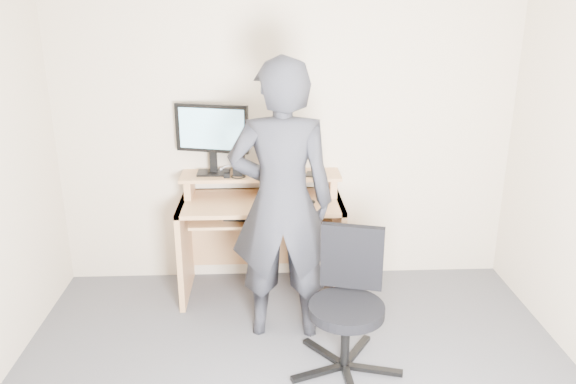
{
  "coord_description": "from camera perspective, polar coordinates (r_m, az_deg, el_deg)",
  "views": [
    {
      "loc": [
        -0.17,
        -2.45,
        2.15
      ],
      "look_at": [
        -0.02,
        1.05,
        0.95
      ],
      "focal_mm": 35.0,
      "sensor_mm": 36.0,
      "label": 1
    }
  ],
  "objects": [
    {
      "name": "back_wall",
      "position": [
        4.3,
        -0.16,
        6.82
      ],
      "size": [
        3.5,
        0.02,
        2.5
      ],
      "primitive_type": "cube",
      "color": "beige",
      "rests_on": "ground"
    },
    {
      "name": "desk",
      "position": [
        4.29,
        -2.71,
        -3.06
      ],
      "size": [
        1.2,
        0.6,
        0.91
      ],
      "color": "tan",
      "rests_on": "ground"
    },
    {
      "name": "monitor",
      "position": [
        4.18,
        -7.73,
        5.97
      ],
      "size": [
        0.55,
        0.19,
        0.53
      ],
      "rotation": [
        0.0,
        0.0,
        -0.27
      ],
      "color": "black",
      "rests_on": "desk"
    },
    {
      "name": "external_drive",
      "position": [
        4.21,
        -5.01,
        3.12
      ],
      "size": [
        0.09,
        0.14,
        0.2
      ],
      "primitive_type": "cube",
      "rotation": [
        0.0,
        0.0,
        -0.16
      ],
      "color": "black",
      "rests_on": "desk"
    },
    {
      "name": "travel_mug",
      "position": [
        4.22,
        -2.29,
        3.12
      ],
      "size": [
        0.09,
        0.09,
        0.19
      ],
      "primitive_type": "cylinder",
      "rotation": [
        0.0,
        0.0,
        0.07
      ],
      "color": "silver",
      "rests_on": "desk"
    },
    {
      "name": "smartphone",
      "position": [
        4.21,
        2.31,
        1.82
      ],
      "size": [
        0.09,
        0.14,
        0.01
      ],
      "primitive_type": "cube",
      "rotation": [
        0.0,
        0.0,
        -0.19
      ],
      "color": "black",
      "rests_on": "desk"
    },
    {
      "name": "charger",
      "position": [
        4.16,
        -6.23,
        1.69
      ],
      "size": [
        0.05,
        0.04,
        0.03
      ],
      "primitive_type": "cube",
      "rotation": [
        0.0,
        0.0,
        -0.03
      ],
      "color": "black",
      "rests_on": "desk"
    },
    {
      "name": "headphones",
      "position": [
        4.31,
        -5.87,
        2.2
      ],
      "size": [
        0.16,
        0.16,
        0.06
      ],
      "primitive_type": "torus",
      "rotation": [
        0.26,
        0.0,
        0.02
      ],
      "color": "silver",
      "rests_on": "desk"
    },
    {
      "name": "keyboard",
      "position": [
        4.09,
        -3.22,
        -2.4
      ],
      "size": [
        0.48,
        0.23,
        0.03
      ],
      "primitive_type": "cube",
      "rotation": [
        0.0,
        0.0,
        -0.12
      ],
      "color": "black",
      "rests_on": "desk"
    },
    {
      "name": "mouse",
      "position": [
        4.06,
        2.12,
        -1.02
      ],
      "size": [
        0.1,
        0.07,
        0.04
      ],
      "primitive_type": "ellipsoid",
      "rotation": [
        0.0,
        0.0,
        0.05
      ],
      "color": "black",
      "rests_on": "desk"
    },
    {
      "name": "office_chair",
      "position": [
        3.43,
        6.13,
        -10.61
      ],
      "size": [
        0.68,
        0.66,
        0.86
      ],
      "rotation": [
        0.0,
        0.0,
        -0.27
      ],
      "color": "black",
      "rests_on": "ground"
    },
    {
      "name": "person",
      "position": [
        3.57,
        -0.65,
        -1.11
      ],
      "size": [
        0.69,
        0.47,
        1.85
      ],
      "primitive_type": "imported",
      "rotation": [
        0.0,
        0.0,
        3.11
      ],
      "color": "black",
      "rests_on": "ground"
    }
  ]
}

